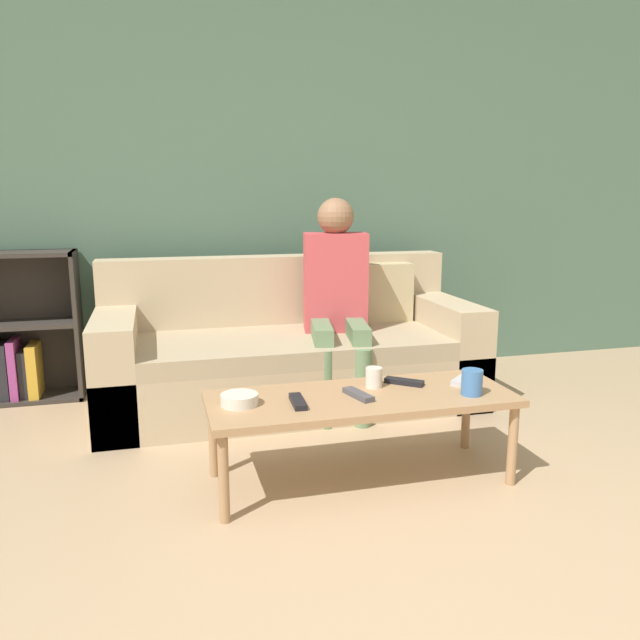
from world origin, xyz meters
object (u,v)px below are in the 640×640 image
(couch, at_px, (290,355))
(snack_bowl, at_px, (239,399))
(person_adult, at_px, (337,289))
(tv_remote_3, at_px, (358,395))
(coffee_table, at_px, (361,403))
(bookshelf, at_px, (11,343))
(tv_remote_1, at_px, (462,379))
(cup_far, at_px, (374,377))
(cup_near, at_px, (472,382))
(tv_remote_2, at_px, (298,402))
(tv_remote_0, at_px, (404,382))

(couch, height_order, snack_bowl, couch)
(person_adult, height_order, tv_remote_3, person_adult)
(coffee_table, relative_size, snack_bowl, 8.52)
(bookshelf, relative_size, tv_remote_3, 4.94)
(tv_remote_1, bearing_deg, cup_far, -137.01)
(coffee_table, bearing_deg, tv_remote_1, 7.24)
(bookshelf, distance_m, tv_remote_3, 2.25)
(cup_near, distance_m, tv_remote_1, 0.18)
(person_adult, height_order, tv_remote_2, person_adult)
(cup_near, distance_m, tv_remote_0, 0.30)
(bookshelf, bearing_deg, person_adult, -16.55)
(person_adult, relative_size, tv_remote_0, 7.29)
(bookshelf, distance_m, tv_remote_0, 2.36)
(cup_far, bearing_deg, coffee_table, -133.30)
(coffee_table, distance_m, person_adult, 1.07)
(couch, relative_size, tv_remote_2, 12.22)
(coffee_table, bearing_deg, tv_remote_2, -171.52)
(person_adult, bearing_deg, tv_remote_1, -61.52)
(couch, distance_m, tv_remote_2, 1.15)
(tv_remote_0, bearing_deg, cup_near, -93.88)
(person_adult, height_order, cup_near, person_adult)
(cup_near, xyz_separation_m, tv_remote_1, (0.05, 0.17, -0.04))
(cup_far, distance_m, tv_remote_2, 0.39)
(couch, bearing_deg, cup_near, -66.69)
(coffee_table, bearing_deg, couch, 93.64)
(coffee_table, relative_size, tv_remote_1, 8.07)
(couch, height_order, tv_remote_3, couch)
(couch, relative_size, cup_far, 24.38)
(coffee_table, relative_size, cup_far, 14.69)
(tv_remote_2, height_order, snack_bowl, snack_bowl)
(bookshelf, relative_size, tv_remote_0, 5.42)
(coffee_table, relative_size, tv_remote_0, 7.90)
(couch, distance_m, cup_near, 1.31)
(cup_far, bearing_deg, couch, 98.98)
(coffee_table, height_order, snack_bowl, snack_bowl)
(couch, height_order, cup_near, couch)
(couch, bearing_deg, coffee_table, -86.36)
(couch, xyz_separation_m, tv_remote_2, (-0.21, -1.12, 0.11))
(tv_remote_0, bearing_deg, tv_remote_2, 145.32)
(tv_remote_2, bearing_deg, snack_bowl, 170.61)
(cup_near, bearing_deg, bookshelf, 141.51)
(tv_remote_1, bearing_deg, person_adult, 155.31)
(cup_near, height_order, cup_far, cup_near)
(bookshelf, bearing_deg, tv_remote_2, -49.46)
(couch, relative_size, tv_remote_1, 13.40)
(person_adult, distance_m, tv_remote_2, 1.18)
(tv_remote_1, bearing_deg, cup_near, -58.41)
(coffee_table, distance_m, tv_remote_1, 0.50)
(coffee_table, height_order, tv_remote_0, tv_remote_0)
(person_adult, bearing_deg, coffee_table, -90.15)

